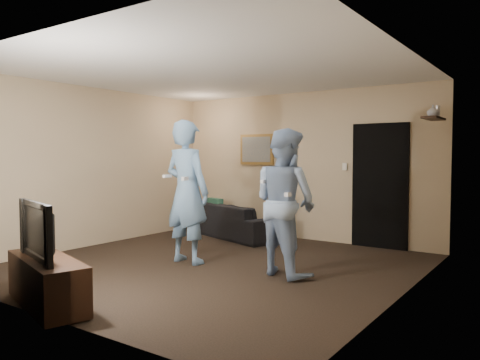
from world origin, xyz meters
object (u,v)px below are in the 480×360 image
Objects in this scene: wii_player_right at (285,202)px; wii_player_left at (187,192)px; tv_console at (47,282)px; television at (46,230)px; sofa at (235,220)px.

wii_player_left is at bearing -172.15° from wii_player_right.
television reaches higher than tv_console.
tv_console is 2.83m from wii_player_right.
television is 2.76m from wii_player_right.
wii_player_left reaches higher than wii_player_right.
television is 0.54× the size of wii_player_right.
television is 2.25m from wii_player_left.
tv_console is (0.80, -4.31, -0.05)m from sofa.
television is at bearing 0.00° from tv_console.
tv_console is at bearing 0.00° from television.
sofa is at bearing 107.51° from wii_player_left.
sofa is at bearing 117.50° from television.
wii_player_left is (-0.15, 2.24, 0.74)m from tv_console.
sofa is 2.87m from wii_player_right.
wii_player_right is (1.44, 0.20, -0.08)m from wii_player_left.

